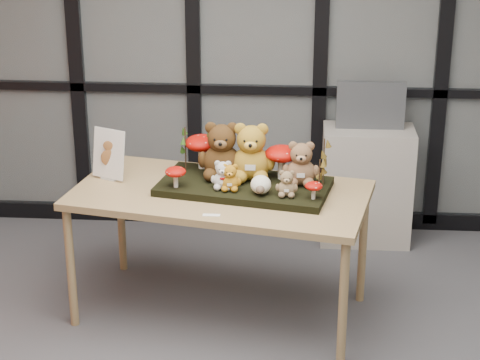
# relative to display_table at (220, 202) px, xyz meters

# --- Properties ---
(room_shell) EXTENTS (5.00, 5.00, 5.00)m
(room_shell) POSITION_rel_display_table_xyz_m (0.14, -1.13, 0.94)
(room_shell) COLOR #B1AFA7
(room_shell) RESTS_ON floor
(glass_partition) EXTENTS (4.90, 0.06, 2.78)m
(glass_partition) POSITION_rel_display_table_xyz_m (0.14, 1.34, 0.68)
(glass_partition) COLOR #2D383F
(glass_partition) RESTS_ON floor
(display_table) EXTENTS (1.85, 1.18, 0.80)m
(display_table) POSITION_rel_display_table_xyz_m (0.00, 0.00, 0.00)
(display_table) COLOR #A17F57
(display_table) RESTS_ON floor
(diorama_tray) EXTENTS (1.06, 0.68, 0.04)m
(diorama_tray) POSITION_rel_display_table_xyz_m (0.14, 0.04, 0.09)
(diorama_tray) COLOR black
(diorama_tray) RESTS_ON display_table
(bear_pooh_yellow) EXTENTS (0.33, 0.31, 0.37)m
(bear_pooh_yellow) POSITION_rel_display_table_xyz_m (0.17, 0.12, 0.29)
(bear_pooh_yellow) COLOR #AB7F21
(bear_pooh_yellow) RESTS_ON diorama_tray
(bear_brown_medium) EXTENTS (0.33, 0.31, 0.37)m
(bear_brown_medium) POSITION_rel_display_table_xyz_m (-0.00, 0.14, 0.29)
(bear_brown_medium) COLOR #422910
(bear_brown_medium) RESTS_ON diorama_tray
(bear_tan_back) EXTENTS (0.25, 0.24, 0.28)m
(bear_tan_back) POSITION_rel_display_table_xyz_m (0.47, 0.06, 0.25)
(bear_tan_back) COLOR brown
(bear_tan_back) RESTS_ON diorama_tray
(bear_small_yellow) EXTENTS (0.15, 0.14, 0.17)m
(bear_small_yellow) POSITION_rel_display_table_xyz_m (0.07, -0.07, 0.19)
(bear_small_yellow) COLOR #B57615
(bear_small_yellow) RESTS_ON diorama_tray
(bear_white_bow) EXTENTS (0.16, 0.15, 0.18)m
(bear_white_bow) POSITION_rel_display_table_xyz_m (0.02, -0.04, 0.20)
(bear_white_bow) COLOR silver
(bear_white_bow) RESTS_ON diorama_tray
(bear_beige_small) EXTENTS (0.15, 0.14, 0.17)m
(bear_beige_small) POSITION_rel_display_table_xyz_m (0.39, -0.13, 0.19)
(bear_beige_small) COLOR olive
(bear_beige_small) RESTS_ON diorama_tray
(plush_cream_hedgehog) EXTENTS (0.10, 0.10, 0.12)m
(plush_cream_hedgehog) POSITION_rel_display_table_xyz_m (0.24, -0.11, 0.17)
(plush_cream_hedgehog) COLOR white
(plush_cream_hedgehog) RESTS_ON diorama_tray
(mushroom_back_left) EXTENTS (0.21, 0.21, 0.23)m
(mushroom_back_left) POSITION_rel_display_table_xyz_m (-0.13, 0.27, 0.22)
(mushroom_back_left) COLOR #A30B05
(mushroom_back_left) RESTS_ON diorama_tray
(mushroom_back_right) EXTENTS (0.20, 0.20, 0.22)m
(mushroom_back_right) POSITION_rel_display_table_xyz_m (0.35, 0.13, 0.22)
(mushroom_back_right) COLOR #A30B05
(mushroom_back_right) RESTS_ON diorama_tray
(mushroom_front_left) EXTENTS (0.12, 0.12, 0.13)m
(mushroom_front_left) POSITION_rel_display_table_xyz_m (-0.25, -0.05, 0.17)
(mushroom_front_left) COLOR #A30B05
(mushroom_front_left) RESTS_ON diorama_tray
(mushroom_front_right) EXTENTS (0.10, 0.10, 0.11)m
(mushroom_front_right) POSITION_rel_display_table_xyz_m (0.54, -0.17, 0.16)
(mushroom_front_right) COLOR #A30B05
(mushroom_front_right) RESTS_ON diorama_tray
(sprig_green_far_left) EXTENTS (0.05, 0.05, 0.27)m
(sprig_green_far_left) POSITION_rel_display_table_xyz_m (-0.23, 0.24, 0.24)
(sprig_green_far_left) COLOR #13380C
(sprig_green_far_left) RESTS_ON diorama_tray
(sprig_green_mid_left) EXTENTS (0.05, 0.05, 0.26)m
(sprig_green_mid_left) POSITION_rel_display_table_xyz_m (-0.07, 0.26, 0.24)
(sprig_green_mid_left) COLOR #13380C
(sprig_green_mid_left) RESTS_ON diorama_tray
(sprig_dry_far_right) EXTENTS (0.05, 0.05, 0.28)m
(sprig_dry_far_right) POSITION_rel_display_table_xyz_m (0.60, 0.05, 0.25)
(sprig_dry_far_right) COLOR brown
(sprig_dry_far_right) RESTS_ON diorama_tray
(sprig_dry_mid_right) EXTENTS (0.05, 0.05, 0.20)m
(sprig_dry_mid_right) POSITION_rel_display_table_xyz_m (0.57, -0.07, 0.21)
(sprig_dry_mid_right) COLOR brown
(sprig_dry_mid_right) RESTS_ON diorama_tray
(sprig_green_centre) EXTENTS (0.05, 0.05, 0.20)m
(sprig_green_centre) POSITION_rel_display_table_xyz_m (0.11, 0.24, 0.21)
(sprig_green_centre) COLOR #13380C
(sprig_green_centre) RESTS_ON diorama_tray
(sign_holder) EXTENTS (0.22, 0.14, 0.31)m
(sign_holder) POSITION_rel_display_table_xyz_m (-0.68, 0.16, 0.21)
(sign_holder) COLOR silver
(sign_holder) RESTS_ON display_table
(label_card) EXTENTS (0.10, 0.03, 0.00)m
(label_card) POSITION_rel_display_table_xyz_m (-0.02, -0.35, 0.07)
(label_card) COLOR white
(label_card) RESTS_ON display_table
(cabinet) EXTENTS (0.63, 0.37, 0.84)m
(cabinet) POSITION_rel_display_table_xyz_m (0.94, 1.12, -0.31)
(cabinet) COLOR #ABA398
(cabinet) RESTS_ON floor
(monitor) EXTENTS (0.47, 0.05, 0.33)m
(monitor) POSITION_rel_display_table_xyz_m (0.94, 1.14, 0.27)
(monitor) COLOR #4B4E52
(monitor) RESTS_ON cabinet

